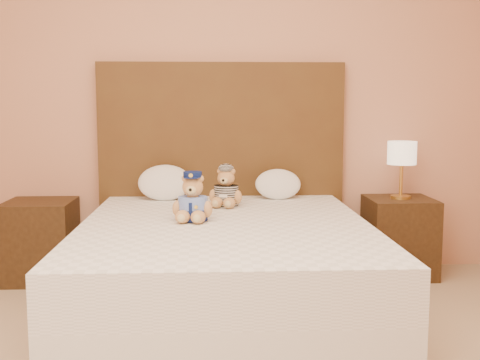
# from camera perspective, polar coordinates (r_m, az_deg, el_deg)

# --- Properties ---
(bed) EXTENTS (1.60, 2.00, 0.55)m
(bed) POSITION_cam_1_polar(r_m,az_deg,el_deg) (3.43, -1.40, -8.54)
(bed) COLOR white
(bed) RESTS_ON ground
(headboard) EXTENTS (1.75, 0.08, 1.50)m
(headboard) POSITION_cam_1_polar(r_m,az_deg,el_deg) (4.34, -1.75, 1.17)
(headboard) COLOR #4D3417
(headboard) RESTS_ON ground
(nightstand_left) EXTENTS (0.45, 0.45, 0.55)m
(nightstand_left) POSITION_cam_1_polar(r_m,az_deg,el_deg) (4.37, -18.39, -5.48)
(nightstand_left) COLOR #3B2612
(nightstand_left) RESTS_ON ground
(nightstand_right) EXTENTS (0.45, 0.45, 0.55)m
(nightstand_right) POSITION_cam_1_polar(r_m,az_deg,el_deg) (4.41, 14.85, -5.22)
(nightstand_right) COLOR #3B2612
(nightstand_right) RESTS_ON ground
(lamp) EXTENTS (0.20, 0.20, 0.40)m
(lamp) POSITION_cam_1_polar(r_m,az_deg,el_deg) (4.33, 15.10, 2.22)
(lamp) COLOR gold
(lamp) RESTS_ON nightstand_right
(teddy_police) EXTENTS (0.27, 0.26, 0.28)m
(teddy_police) POSITION_cam_1_polar(r_m,az_deg,el_deg) (3.39, -4.50, -1.59)
(teddy_police) COLOR #BB7F49
(teddy_police) RESTS_ON bed
(teddy_prisoner) EXTENTS (0.28, 0.27, 0.26)m
(teddy_prisoner) POSITION_cam_1_polar(r_m,az_deg,el_deg) (3.86, -1.33, -0.66)
(teddy_prisoner) COLOR #BB7F49
(teddy_prisoner) RESTS_ON bed
(pillow_left) EXTENTS (0.37, 0.24, 0.26)m
(pillow_left) POSITION_cam_1_polar(r_m,az_deg,el_deg) (4.18, -7.14, -0.08)
(pillow_left) COLOR white
(pillow_left) RESTS_ON bed
(pillow_right) EXTENTS (0.32, 0.21, 0.22)m
(pillow_right) POSITION_cam_1_polar(r_m,az_deg,el_deg) (4.19, 3.63, -0.26)
(pillow_right) COLOR white
(pillow_right) RESTS_ON bed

